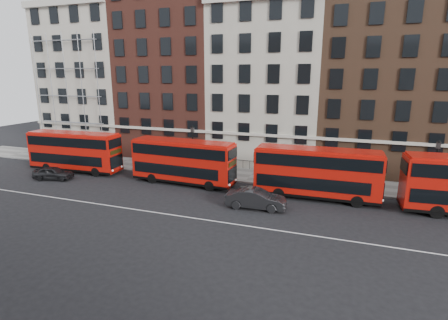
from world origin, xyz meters
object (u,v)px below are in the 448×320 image
(bus_b, at_px, (183,161))
(car_front, at_px, (256,199))
(bus_c, at_px, (316,172))
(bus_a, at_px, (74,151))
(car_rear, at_px, (53,173))

(bus_b, distance_m, car_front, 9.64)
(bus_c, height_order, car_front, bus_c)
(bus_c, relative_size, car_front, 2.19)
(bus_a, bearing_deg, car_rear, -92.14)
(bus_c, xyz_separation_m, car_front, (-4.39, -4.04, -1.62))
(bus_c, bearing_deg, car_rear, -173.96)
(bus_a, height_order, bus_b, bus_a)
(bus_b, relative_size, car_front, 2.16)
(bus_c, height_order, car_rear, bus_c)
(bus_a, xyz_separation_m, bus_c, (26.53, 0.00, 0.02))
(bus_a, bearing_deg, bus_b, -2.52)
(car_rear, bearing_deg, bus_a, -12.91)
(bus_c, xyz_separation_m, car_rear, (-26.51, -3.34, -1.74))
(bus_c, bearing_deg, bus_a, 178.85)
(bus_a, bearing_deg, bus_c, -2.53)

